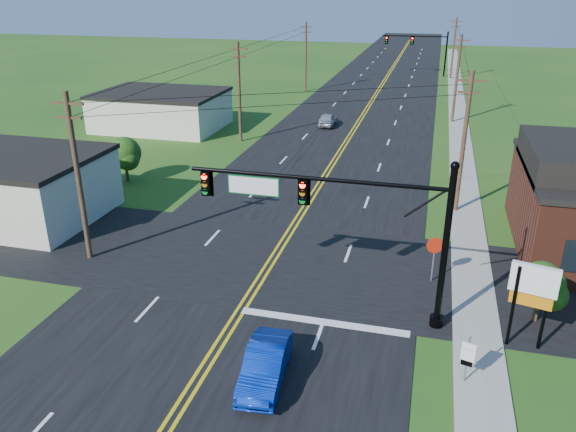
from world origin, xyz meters
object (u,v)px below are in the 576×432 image
(signal_mast_far, at_px, (418,46))
(blue_car, at_px, (265,366))
(signal_mast_main, at_px, (338,215))
(stop_sign, at_px, (435,250))
(route_sign, at_px, (468,356))

(signal_mast_far, height_order, blue_car, signal_mast_far)
(signal_mast_main, xyz_separation_m, stop_sign, (4.16, 3.98, -2.99))
(route_sign, distance_m, stop_sign, 7.72)
(stop_sign, bearing_deg, signal_mast_main, -150.55)
(signal_mast_main, bearing_deg, signal_mast_far, 89.92)
(signal_mast_main, relative_size, route_sign, 5.49)
(signal_mast_main, relative_size, blue_car, 2.76)
(signal_mast_main, bearing_deg, blue_car, -107.51)
(route_sign, bearing_deg, signal_mast_far, 109.95)
(signal_mast_far, distance_m, blue_car, 77.46)
(signal_mast_main, height_order, signal_mast_far, same)
(signal_mast_main, distance_m, blue_car, 6.92)
(signal_mast_main, xyz_separation_m, route_sign, (5.53, -3.60, -3.55))
(route_sign, height_order, stop_sign, stop_sign)
(blue_car, distance_m, stop_sign, 11.05)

